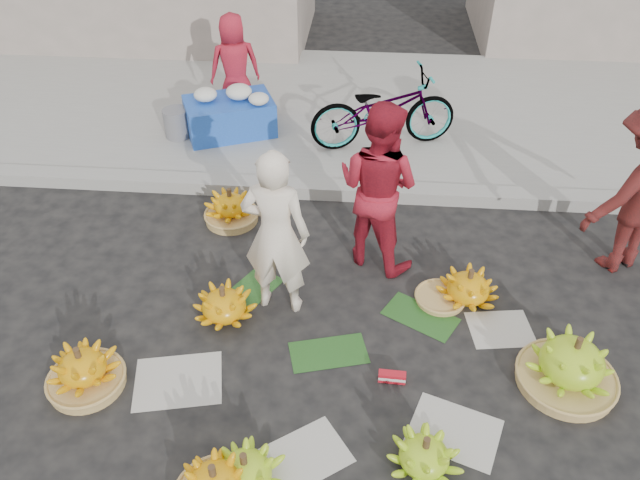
# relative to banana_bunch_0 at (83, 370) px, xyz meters

# --- Properties ---
(ground) EXTENTS (80.00, 80.00, 0.00)m
(ground) POSITION_rel_banana_bunch_0_xyz_m (2.02, 0.70, -0.18)
(ground) COLOR black
(ground) RESTS_ON ground
(curb) EXTENTS (40.00, 0.25, 0.15)m
(curb) POSITION_rel_banana_bunch_0_xyz_m (2.02, 2.90, -0.10)
(curb) COLOR gray
(curb) RESTS_ON ground
(sidewalk) EXTENTS (40.00, 4.00, 0.12)m
(sidewalk) POSITION_rel_banana_bunch_0_xyz_m (2.02, 5.00, -0.12)
(sidewalk) COLOR gray
(sidewalk) RESTS_ON ground
(newspaper_scatter) EXTENTS (3.20, 1.80, 0.00)m
(newspaper_scatter) POSITION_rel_banana_bunch_0_xyz_m (2.02, -0.10, -0.18)
(newspaper_scatter) COLOR beige
(newspaper_scatter) RESTS_ON ground
(banana_leaves) EXTENTS (2.00, 1.00, 0.00)m
(banana_leaves) POSITION_rel_banana_bunch_0_xyz_m (1.92, 0.90, -0.17)
(banana_leaves) COLOR #1C4C19
(banana_leaves) RESTS_ON ground
(banana_bunch_0) EXTENTS (0.61, 0.61, 0.42)m
(banana_bunch_0) POSITION_rel_banana_bunch_0_xyz_m (0.00, 0.00, 0.00)
(banana_bunch_0) COLOR #AD8648
(banana_bunch_0) RESTS_ON ground
(banana_bunch_1) EXTENTS (0.56, 0.56, 0.33)m
(banana_bunch_1) POSITION_rel_banana_bunch_0_xyz_m (1.43, -0.74, -0.04)
(banana_bunch_1) COLOR #87C31B
(banana_bunch_1) RESTS_ON ground
(banana_bunch_3) EXTENTS (0.62, 0.62, 0.32)m
(banana_bunch_3) POSITION_rel_banana_bunch_0_xyz_m (2.66, -0.51, -0.04)
(banana_bunch_3) COLOR #87C31B
(banana_bunch_3) RESTS_ON ground
(banana_bunch_4) EXTENTS (0.86, 0.86, 0.52)m
(banana_bunch_4) POSITION_rel_banana_bunch_0_xyz_m (3.85, 0.33, 0.05)
(banana_bunch_4) COLOR #AD8648
(banana_bunch_4) RESTS_ON ground
(banana_bunch_5) EXTENTS (0.68, 0.68, 0.35)m
(banana_bunch_5) POSITION_rel_banana_bunch_0_xyz_m (3.16, 1.27, -0.03)
(banana_bunch_5) COLOR #EFA80B
(banana_bunch_5) RESTS_ON ground
(banana_bunch_6) EXTENTS (0.72, 0.72, 0.35)m
(banana_bunch_6) POSITION_rel_banana_bunch_0_xyz_m (0.95, 0.86, -0.03)
(banana_bunch_6) COLOR #EFA80B
(banana_bunch_6) RESTS_ON ground
(banana_bunch_7) EXTENTS (0.59, 0.59, 0.41)m
(banana_bunch_7) POSITION_rel_banana_bunch_0_xyz_m (0.73, 2.32, -0.01)
(banana_bunch_7) COLOR #AD8648
(banana_bunch_7) RESTS_ON ground
(basket_spare) EXTENTS (0.48, 0.48, 0.05)m
(basket_spare) POSITION_rel_banana_bunch_0_xyz_m (2.91, 1.23, -0.15)
(basket_spare) COLOR #AD8648
(basket_spare) RESTS_ON ground
(incense_stack) EXTENTS (0.22, 0.08, 0.09)m
(incense_stack) POSITION_rel_banana_bunch_0_xyz_m (2.45, 0.24, -0.13)
(incense_stack) COLOR red
(incense_stack) RESTS_ON ground
(vendor_cream) EXTENTS (0.63, 0.45, 1.62)m
(vendor_cream) POSITION_rel_banana_bunch_0_xyz_m (1.42, 1.07, 0.63)
(vendor_cream) COLOR white
(vendor_cream) RESTS_ON ground
(vendor_red) EXTENTS (1.04, 0.97, 1.70)m
(vendor_red) POSITION_rel_banana_bunch_0_xyz_m (2.28, 1.81, 0.67)
(vendor_red) COLOR red
(vendor_red) RESTS_ON ground
(man_striped) EXTENTS (1.29, 1.10, 1.73)m
(man_striped) POSITION_rel_banana_bunch_0_xyz_m (4.67, 1.93, 0.68)
(man_striped) COLOR maroon
(man_striped) RESTS_ON ground
(flower_table) EXTENTS (1.27, 1.04, 0.63)m
(flower_table) POSITION_rel_banana_bunch_0_xyz_m (0.39, 4.07, 0.20)
(flower_table) COLOR #1C49B6
(flower_table) RESTS_ON sidewalk
(grey_bucket) EXTENTS (0.33, 0.33, 0.37)m
(grey_bucket) POSITION_rel_banana_bunch_0_xyz_m (-0.27, 3.92, 0.13)
(grey_bucket) COLOR slate
(grey_bucket) RESTS_ON sidewalk
(flower_vendor) EXTENTS (0.77, 0.63, 1.36)m
(flower_vendor) POSITION_rel_banana_bunch_0_xyz_m (0.39, 4.62, 0.62)
(flower_vendor) COLOR red
(flower_vendor) RESTS_ON sidewalk
(bicycle) EXTENTS (1.07, 1.92, 0.95)m
(bicycle) POSITION_rel_banana_bunch_0_xyz_m (2.34, 3.92, 0.42)
(bicycle) COLOR gray
(bicycle) RESTS_ON sidewalk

